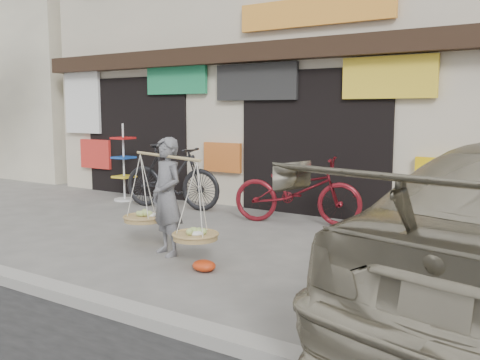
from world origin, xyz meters
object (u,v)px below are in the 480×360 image
Objects in this scene: street_vendor at (167,201)px; display_rack at (124,170)px; bike_2 at (297,190)px; bike_1 at (172,177)px.

display_rack is at bearing 161.69° from street_vendor.
street_vendor is 4.68m from display_rack.
bike_2 is at bearing 98.02° from street_vendor.
bike_1 is at bearing 75.93° from bike_2.
street_vendor reaches higher than bike_2.
display_rack is at bearing 72.98° from bike_2.
street_vendor reaches higher than bike_1.
street_vendor is 3.47m from bike_1.
street_vendor is at bearing -37.24° from display_rack.
bike_2 is 4.26m from display_rack.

